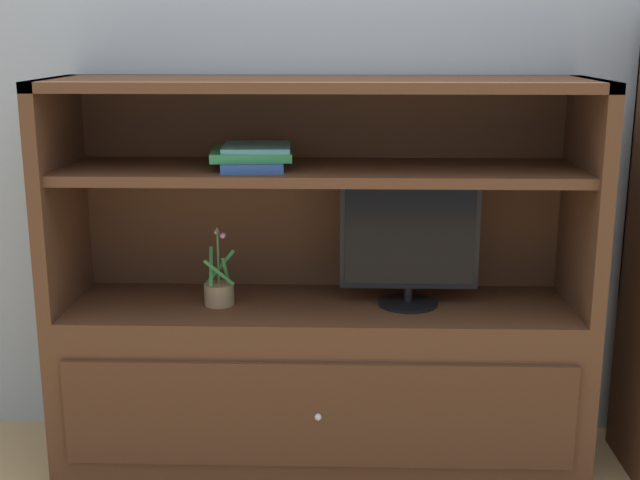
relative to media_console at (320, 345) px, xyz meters
The scene contains 5 objects.
painted_rear_wall 1.00m from the media_console, 90.00° to the left, with size 6.00×0.10×2.80m, color #9EA8B2.
media_console is the anchor object (origin of this frame).
tv_monitor 0.50m from the media_console, ahead, with size 0.49×0.21×0.45m.
potted_plant 0.42m from the media_console, behind, with size 0.12×0.11×0.28m.
magazine_stack 0.74m from the media_console, behind, with size 0.30×0.36×0.08m.
Camera 1 is at (0.08, -2.51, 1.58)m, focal length 47.34 mm.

